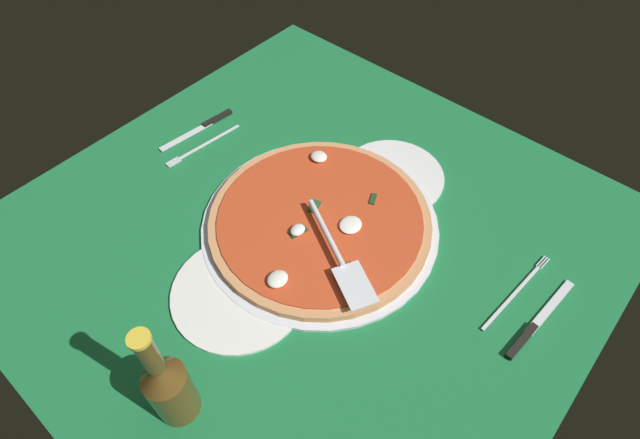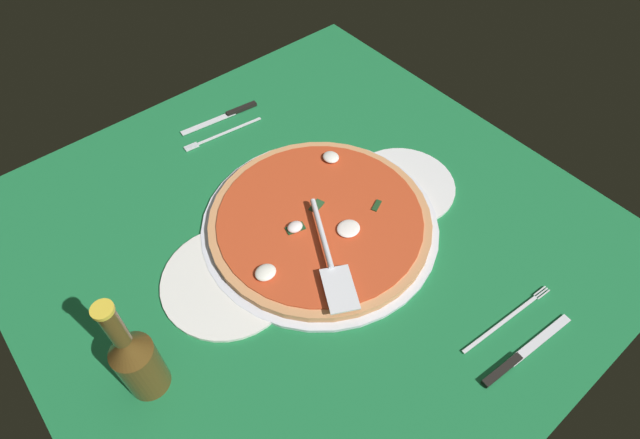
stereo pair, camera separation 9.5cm
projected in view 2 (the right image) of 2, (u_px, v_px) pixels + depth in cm
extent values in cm
cube|color=#1A6C38|center=(306.00, 233.00, 96.53)|extent=(101.94, 101.94, 0.80)
cylinder|color=silver|center=(320.00, 225.00, 96.57)|extent=(44.49, 44.49, 1.11)
cylinder|color=white|center=(228.00, 280.00, 88.91)|extent=(23.27, 23.27, 1.00)
cylinder|color=white|center=(403.00, 186.00, 102.91)|extent=(20.87, 20.87, 1.00)
cylinder|color=tan|center=(320.00, 221.00, 95.59)|extent=(41.59, 41.59, 1.40)
cylinder|color=#C1411F|center=(320.00, 218.00, 94.93)|extent=(38.38, 38.38, 0.30)
ellipsoid|color=white|center=(331.00, 157.00, 103.90)|extent=(3.16, 3.45, 1.18)
ellipsoid|color=white|center=(295.00, 227.00, 92.64)|extent=(2.98, 2.42, 1.25)
ellipsoid|color=white|center=(348.00, 228.00, 92.62)|extent=(4.37, 3.97, 0.84)
ellipsoid|color=white|center=(266.00, 272.00, 86.50)|extent=(3.77, 3.27, 1.20)
cube|color=#254F2A|center=(317.00, 206.00, 96.33)|extent=(3.46, 2.52, 0.30)
cube|color=#1C411F|center=(377.00, 206.00, 96.39)|extent=(2.92, 2.07, 0.30)
cube|color=#174220|center=(296.00, 229.00, 92.87)|extent=(3.75, 2.54, 0.30)
cube|color=silver|center=(340.00, 289.00, 83.56)|extent=(8.40, 9.95, 0.30)
cylinder|color=silver|center=(324.00, 231.00, 90.60)|extent=(7.95, 14.02, 1.00)
cube|color=white|center=(513.00, 338.00, 82.35)|extent=(17.42, 13.56, 0.60)
cube|color=silver|center=(501.00, 324.00, 83.44)|extent=(17.21, 1.96, 0.25)
cube|color=silver|center=(544.00, 295.00, 86.87)|extent=(3.01, 0.46, 0.25)
cube|color=silver|center=(542.00, 293.00, 87.09)|extent=(3.01, 0.46, 0.25)
cube|color=silver|center=(540.00, 291.00, 87.32)|extent=(3.01, 0.46, 0.25)
cube|color=black|center=(502.00, 370.00, 78.26)|extent=(7.95, 1.82, 0.80)
cube|color=silver|center=(540.00, 340.00, 81.68)|extent=(13.85, 2.48, 0.25)
cube|color=white|center=(225.00, 126.00, 114.51)|extent=(17.74, 12.86, 0.60)
cube|color=silver|center=(230.00, 131.00, 112.87)|extent=(15.40, 2.28, 0.25)
cube|color=silver|center=(190.00, 145.00, 110.03)|extent=(3.01, 0.55, 0.25)
cube|color=silver|center=(191.00, 146.00, 109.80)|extent=(3.01, 0.55, 0.25)
cube|color=silver|center=(192.00, 147.00, 109.57)|extent=(3.01, 0.55, 0.25)
cube|color=silver|center=(193.00, 149.00, 109.34)|extent=(3.01, 0.55, 0.25)
cube|color=black|center=(241.00, 109.00, 117.20)|extent=(7.53, 2.01, 0.80)
cube|color=silver|center=(208.00, 123.00, 114.51)|extent=(13.10, 2.81, 0.25)
cylinder|color=#513916|center=(142.00, 368.00, 73.76)|extent=(6.18, 6.18, 11.05)
cone|color=#513916|center=(127.00, 346.00, 68.05)|extent=(6.18, 6.18, 3.61)
cylinder|color=#513916|center=(113.00, 326.00, 63.64)|extent=(2.48, 2.48, 7.71)
cylinder|color=gold|center=(102.00, 310.00, 60.40)|extent=(2.85, 2.85, 0.60)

